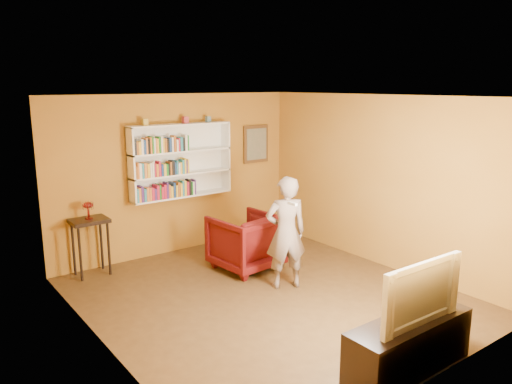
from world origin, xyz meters
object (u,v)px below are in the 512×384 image
bookshelf (179,161)px  armchair (246,242)px  console_table (90,229)px  tv_cabinet (409,345)px  ruby_lustre (88,207)px  person (286,233)px  television (413,290)px

bookshelf → armchair: (0.40, -1.35, -1.16)m
console_table → tv_cabinet: bearing=-69.5°
console_table → tv_cabinet: size_ratio=0.58×
ruby_lustre → person: person is taller
person → tv_cabinet: size_ratio=1.07×
tv_cabinet → armchair: bearing=83.9°
console_table → person: size_ratio=0.55×
person → television: size_ratio=1.43×
console_table → ruby_lustre: (0.00, 0.00, 0.34)m
console_table → television: television is taller
tv_cabinet → television: television is taller
armchair → person: (0.02, -0.94, 0.37)m
ruby_lustre → tv_cabinet: ruby_lustre is taller
console_table → ruby_lustre: bearing=63.4°
bookshelf → ruby_lustre: (-1.63, -0.16, -0.52)m
person → tv_cabinet: bearing=104.0°
console_table → television: bearing=-69.5°
tv_cabinet → television: bearing=0.0°
armchair → tv_cabinet: armchair is taller
ruby_lustre → bookshelf: bearing=5.6°
ruby_lustre → tv_cabinet: bearing=-69.5°
ruby_lustre → armchair: ruby_lustre is taller
bookshelf → ruby_lustre: 1.72m
tv_cabinet → television: (0.00, 0.00, 0.60)m
console_table → ruby_lustre: ruby_lustre is taller
armchair → television: television is taller
person → console_table: bearing=-23.0°
bookshelf → tv_cabinet: (0.05, -4.66, -1.32)m
console_table → person: 2.96m
ruby_lustre → tv_cabinet: (1.68, -4.50, -0.80)m
person → tv_cabinet: person is taller
console_table → television: 4.81m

